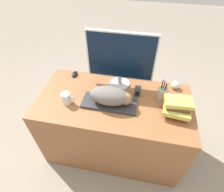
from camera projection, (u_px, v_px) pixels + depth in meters
ground_plane at (107, 174)px, 1.81m from camera, size 12.00×12.00×0.00m
desk at (114, 126)px, 1.78m from camera, size 1.35×0.68×0.76m
keyboard at (109, 103)px, 1.48m from camera, size 0.46×0.18×0.02m
cat at (111, 96)px, 1.41m from camera, size 0.35×0.18×0.15m
monitor at (121, 58)px, 1.47m from camera, size 0.58×0.19×0.52m
computer_mouse at (75, 74)px, 1.76m from camera, size 0.05×0.09×0.03m
coffee_mug at (67, 98)px, 1.46m from camera, size 0.11×0.08×0.11m
pen_cup at (162, 93)px, 1.50m from camera, size 0.09×0.09×0.19m
baseball at (175, 85)px, 1.61m from camera, size 0.08×0.08×0.08m
phone at (138, 91)px, 1.52m from camera, size 0.05×0.03×0.11m
book_stack at (177, 107)px, 1.36m from camera, size 0.22×0.19×0.15m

